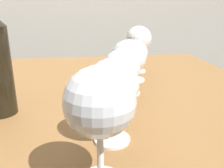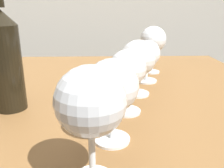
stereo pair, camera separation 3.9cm
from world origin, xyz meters
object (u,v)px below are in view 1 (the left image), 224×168
at_px(wine_glass_merlot, 135,54).
at_px(wine_glass_port, 139,40).
at_px(wine_glass_chardonnay, 112,87).
at_px(wine_glass_white, 99,104).
at_px(wine_glass_rose, 122,70).
at_px(wine_glass_cabernet, 129,58).

xyz_separation_m(wine_glass_merlot, wine_glass_port, (0.04, 0.10, 0.03)).
xyz_separation_m(wine_glass_chardonnay, wine_glass_merlot, (0.12, 0.34, -0.02)).
distance_m(wine_glass_merlot, wine_glass_port, 0.11).
bearing_deg(wine_glass_white, wine_glass_rose, 73.32).
bearing_deg(wine_glass_cabernet, wine_glass_rose, -108.79).
height_order(wine_glass_rose, wine_glass_cabernet, wine_glass_cabernet).
distance_m(wine_glass_rose, wine_glass_port, 0.35).
distance_m(wine_glass_white, wine_glass_cabernet, 0.34).
distance_m(wine_glass_chardonnay, wine_glass_merlot, 0.36).
xyz_separation_m(wine_glass_cabernet, wine_glass_port, (0.08, 0.22, 0.02)).
bearing_deg(wine_glass_port, wine_glass_white, -108.50).
distance_m(wine_glass_rose, wine_glass_merlot, 0.24).
relative_size(wine_glass_cabernet, wine_glass_merlot, 1.14).
bearing_deg(wine_glass_port, wine_glass_cabernet, -110.16).
height_order(wine_glass_cabernet, wine_glass_merlot, wine_glass_cabernet).
bearing_deg(wine_glass_chardonnay, wine_glass_white, -105.91).
xyz_separation_m(wine_glass_rose, wine_glass_cabernet, (0.04, 0.11, -0.00)).
bearing_deg(wine_glass_merlot, wine_glass_chardonnay, -108.95).
bearing_deg(wine_glass_cabernet, wine_glass_chardonnay, -108.06).
xyz_separation_m(wine_glass_chardonnay, wine_glass_rose, (0.04, 0.12, -0.00)).
bearing_deg(wine_glass_rose, wine_glass_cabernet, 71.21).
relative_size(wine_glass_cabernet, wine_glass_port, 0.90).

